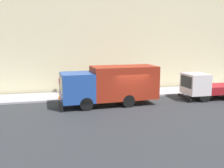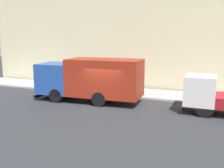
{
  "view_description": "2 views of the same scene",
  "coord_description": "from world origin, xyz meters",
  "px_view_note": "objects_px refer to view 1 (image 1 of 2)",
  "views": [
    {
      "loc": [
        -17.74,
        5.79,
        5.0
      ],
      "look_at": [
        1.08,
        1.35,
        1.65
      ],
      "focal_mm": 40.29,
      "sensor_mm": 36.0,
      "label": 1
    },
    {
      "loc": [
        -15.38,
        -6.95,
        4.59
      ],
      "look_at": [
        0.95,
        -0.23,
        1.38
      ],
      "focal_mm": 42.52,
      "sensor_mm": 36.0,
      "label": 2
    }
  ],
  "objects_px": {
    "pedestrian_third": "(61,84)",
    "large_utility_truck": "(111,84)",
    "pedestrian_walking": "(66,86)",
    "small_flatbed_truck": "(208,87)",
    "pedestrian_standing": "(82,83)",
    "traffic_cone_orange": "(60,95)",
    "street_sign_post": "(122,79)"
  },
  "relations": [
    {
      "from": "traffic_cone_orange",
      "to": "pedestrian_walking",
      "type": "bearing_deg",
      "value": -21.15
    },
    {
      "from": "pedestrian_walking",
      "to": "pedestrian_third",
      "type": "distance_m",
      "value": 1.22
    },
    {
      "from": "pedestrian_standing",
      "to": "traffic_cone_orange",
      "type": "relative_size",
      "value": 2.79
    },
    {
      "from": "pedestrian_walking",
      "to": "traffic_cone_orange",
      "type": "bearing_deg",
      "value": 124.5
    },
    {
      "from": "large_utility_truck",
      "to": "small_flatbed_truck",
      "type": "bearing_deg",
      "value": -93.05
    },
    {
      "from": "large_utility_truck",
      "to": "traffic_cone_orange",
      "type": "xyz_separation_m",
      "value": [
        2.35,
        3.81,
        -1.22
      ]
    },
    {
      "from": "large_utility_truck",
      "to": "pedestrian_standing",
      "type": "relative_size",
      "value": 4.58
    },
    {
      "from": "large_utility_truck",
      "to": "pedestrian_third",
      "type": "height_order",
      "value": "large_utility_truck"
    },
    {
      "from": "pedestrian_standing",
      "to": "pedestrian_third",
      "type": "distance_m",
      "value": 2.0
    },
    {
      "from": "traffic_cone_orange",
      "to": "street_sign_post",
      "type": "height_order",
      "value": "street_sign_post"
    },
    {
      "from": "small_flatbed_truck",
      "to": "pedestrian_third",
      "type": "bearing_deg",
      "value": 68.48
    },
    {
      "from": "small_flatbed_truck",
      "to": "pedestrian_walking",
      "type": "xyz_separation_m",
      "value": [
        3.69,
        11.9,
        -0.11
      ]
    },
    {
      "from": "pedestrian_standing",
      "to": "pedestrian_third",
      "type": "relative_size",
      "value": 1.02
    },
    {
      "from": "pedestrian_walking",
      "to": "pedestrian_standing",
      "type": "bearing_deg",
      "value": -92.86
    },
    {
      "from": "pedestrian_walking",
      "to": "pedestrian_standing",
      "type": "distance_m",
      "value": 1.86
    },
    {
      "from": "large_utility_truck",
      "to": "pedestrian_standing",
      "type": "xyz_separation_m",
      "value": [
        4.69,
        1.7,
        -0.64
      ]
    },
    {
      "from": "pedestrian_walking",
      "to": "traffic_cone_orange",
      "type": "height_order",
      "value": "pedestrian_walking"
    },
    {
      "from": "small_flatbed_truck",
      "to": "pedestrian_walking",
      "type": "distance_m",
      "value": 12.46
    },
    {
      "from": "large_utility_truck",
      "to": "pedestrian_third",
      "type": "xyz_separation_m",
      "value": [
        4.87,
        3.69,
        -0.65
      ]
    },
    {
      "from": "small_flatbed_truck",
      "to": "pedestrian_standing",
      "type": "height_order",
      "value": "small_flatbed_truck"
    },
    {
      "from": "pedestrian_standing",
      "to": "traffic_cone_orange",
      "type": "height_order",
      "value": "pedestrian_standing"
    },
    {
      "from": "pedestrian_standing",
      "to": "street_sign_post",
      "type": "distance_m",
      "value": 4.12
    },
    {
      "from": "pedestrian_third",
      "to": "large_utility_truck",
      "type": "bearing_deg",
      "value": 109.85
    },
    {
      "from": "pedestrian_third",
      "to": "traffic_cone_orange",
      "type": "relative_size",
      "value": 2.74
    },
    {
      "from": "large_utility_truck",
      "to": "pedestrian_third",
      "type": "distance_m",
      "value": 6.14
    },
    {
      "from": "street_sign_post",
      "to": "pedestrian_standing",
      "type": "bearing_deg",
      "value": 53.84
    },
    {
      "from": "traffic_cone_orange",
      "to": "pedestrian_third",
      "type": "bearing_deg",
      "value": -2.82
    },
    {
      "from": "pedestrian_standing",
      "to": "street_sign_post",
      "type": "relative_size",
      "value": 0.64
    },
    {
      "from": "small_flatbed_truck",
      "to": "pedestrian_standing",
      "type": "xyz_separation_m",
      "value": [
        4.66,
        10.32,
        -0.06
      ]
    },
    {
      "from": "large_utility_truck",
      "to": "pedestrian_walking",
      "type": "distance_m",
      "value": 5.01
    },
    {
      "from": "street_sign_post",
      "to": "small_flatbed_truck",
      "type": "bearing_deg",
      "value": -107.86
    },
    {
      "from": "street_sign_post",
      "to": "pedestrian_third",
      "type": "bearing_deg",
      "value": 64.0
    }
  ]
}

